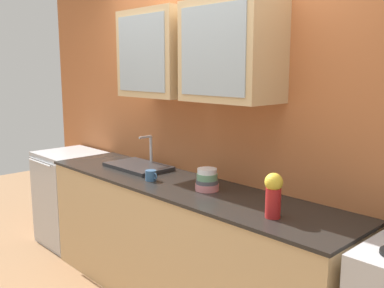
{
  "coord_description": "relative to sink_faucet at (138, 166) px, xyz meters",
  "views": [
    {
      "loc": [
        2.24,
        -2.02,
        1.76
      ],
      "look_at": [
        0.12,
        0.0,
        1.24
      ],
      "focal_mm": 40.43,
      "sensor_mm": 36.0,
      "label": 1
    }
  ],
  "objects": [
    {
      "name": "back_wall_unit",
      "position": [
        0.62,
        0.23,
        0.42
      ],
      "size": [
        4.7,
        0.47,
        2.5
      ],
      "color": "#B76638",
      "rests_on": "ground_plane"
    },
    {
      "name": "counter",
      "position": [
        0.61,
        -0.08,
        -0.49
      ],
      "size": [
        2.7,
        0.62,
        0.94
      ],
      "color": "tan",
      "rests_on": "ground_plane"
    },
    {
      "name": "sink_faucet",
      "position": [
        0.0,
        0.0,
        0.0
      ],
      "size": [
        0.56,
        0.34,
        0.26
      ],
      "color": "#2D2D30",
      "rests_on": "counter"
    },
    {
      "name": "bowl_stack",
      "position": [
        0.86,
        -0.06,
        0.05
      ],
      "size": [
        0.16,
        0.16,
        0.15
      ],
      "color": "#D87F84",
      "rests_on": "counter"
    },
    {
      "name": "vase",
      "position": [
        1.49,
        -0.18,
        0.12
      ],
      "size": [
        0.1,
        0.1,
        0.26
      ],
      "color": "#B21E1E",
      "rests_on": "counter"
    },
    {
      "name": "cup_near_sink",
      "position": [
        0.39,
        -0.17,
        0.02
      ],
      "size": [
        0.11,
        0.08,
        0.08
      ],
      "color": "#38608C",
      "rests_on": "counter"
    },
    {
      "name": "dishwasher",
      "position": [
        -1.03,
        -0.09,
        -0.49
      ],
      "size": [
        0.6,
        0.61,
        0.94
      ],
      "color": "silver",
      "rests_on": "ground_plane"
    }
  ]
}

